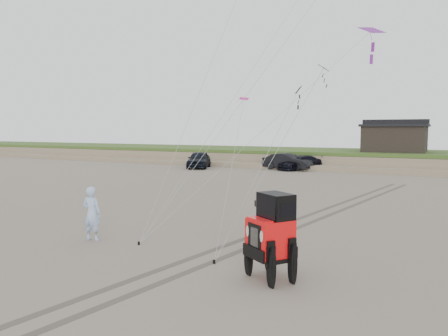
# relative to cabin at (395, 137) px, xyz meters

# --- Properties ---
(ground) EXTENTS (160.00, 160.00, 0.00)m
(ground) POSITION_rel_cabin_xyz_m (-2.00, -37.00, -3.24)
(ground) COLOR #6B6054
(ground) RESTS_ON ground
(dune_ridge) EXTENTS (160.00, 14.25, 1.73)m
(dune_ridge) POSITION_rel_cabin_xyz_m (-2.00, 0.50, -2.42)
(dune_ridge) COLOR #7A6B54
(dune_ridge) RESTS_ON ground
(cabin) EXTENTS (6.40, 5.40, 3.35)m
(cabin) POSITION_rel_cabin_xyz_m (0.00, 0.00, 0.00)
(cabin) COLOR black
(cabin) RESTS_ON dune_ridge
(truck_a) EXTENTS (3.89, 5.56, 1.76)m
(truck_a) POSITION_rel_cabin_xyz_m (-18.18, -9.24, -2.36)
(truck_a) COLOR black
(truck_a) RESTS_ON ground
(truck_b) EXTENTS (5.22, 2.51, 1.65)m
(truck_b) POSITION_rel_cabin_xyz_m (-9.20, -6.90, -2.41)
(truck_b) COLOR black
(truck_b) RESTS_ON ground
(truck_c) EXTENTS (4.26, 5.30, 1.44)m
(truck_c) POSITION_rel_cabin_xyz_m (-8.05, -6.50, -2.52)
(truck_c) COLOR black
(truck_c) RESTS_ON ground
(jeep) EXTENTS (4.59, 5.39, 1.87)m
(jeep) POSITION_rel_cabin_xyz_m (1.40, -37.67, -2.30)
(jeep) COLOR red
(jeep) RESTS_ON ground
(man) EXTENTS (0.80, 0.59, 1.98)m
(man) POSITION_rel_cabin_xyz_m (-5.92, -36.82, -2.25)
(man) COLOR #97B3EA
(man) RESTS_ON ground
(kite_flock) EXTENTS (7.31, 9.83, 9.08)m
(kite_flock) POSITION_rel_cabin_xyz_m (0.59, -27.39, 6.27)
(kite_flock) COLOR orange
(kite_flock) RESTS_ON ground
(stake_main) EXTENTS (0.08, 0.08, 0.12)m
(stake_main) POSITION_rel_cabin_xyz_m (-4.01, -36.53, -3.18)
(stake_main) COLOR black
(stake_main) RESTS_ON ground
(stake_aux) EXTENTS (0.08, 0.08, 0.12)m
(stake_aux) POSITION_rel_cabin_xyz_m (-0.62, -37.16, -3.18)
(stake_aux) COLOR black
(stake_aux) RESTS_ON ground
(tire_tracks) EXTENTS (5.22, 29.74, 0.01)m
(tire_tracks) POSITION_rel_cabin_xyz_m (0.00, -29.00, -3.23)
(tire_tracks) COLOR #4C443D
(tire_tracks) RESTS_ON ground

